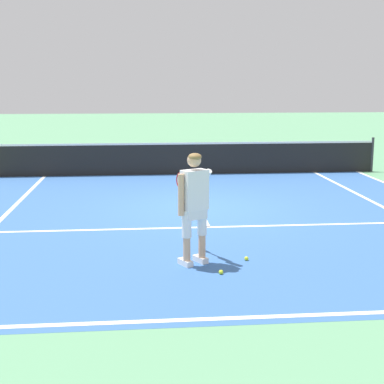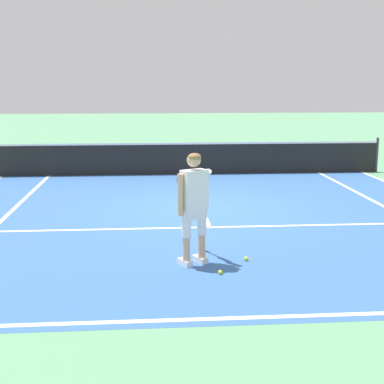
% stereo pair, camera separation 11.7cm
% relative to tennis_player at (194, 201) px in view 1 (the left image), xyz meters
% --- Properties ---
extents(ground_plane, '(80.00, 80.00, 0.00)m').
position_rel_tennis_player_xyz_m(ground_plane, '(0.48, 3.89, -0.99)').
color(ground_plane, '#609E70').
extents(court_inner_surface, '(10.98, 11.03, 0.00)m').
position_rel_tennis_player_xyz_m(court_inner_surface, '(0.48, 3.26, -0.99)').
color(court_inner_surface, '#3866A8').
rests_on(court_inner_surface, ground).
extents(line_baseline, '(10.98, 0.10, 0.01)m').
position_rel_tennis_player_xyz_m(line_baseline, '(0.48, -2.06, -0.99)').
color(line_baseline, white).
rests_on(line_baseline, ground).
extents(line_service, '(8.23, 0.10, 0.01)m').
position_rel_tennis_player_xyz_m(line_service, '(0.48, 2.17, -0.99)').
color(line_service, white).
rests_on(line_service, ground).
extents(line_centre_service, '(0.10, 6.40, 0.01)m').
position_rel_tennis_player_xyz_m(line_centre_service, '(0.48, 5.37, -0.99)').
color(line_centre_service, white).
rests_on(line_centre_service, ground).
extents(line_singles_left, '(0.10, 10.63, 0.01)m').
position_rel_tennis_player_xyz_m(line_singles_left, '(-3.63, 3.26, -0.99)').
color(line_singles_left, white).
rests_on(line_singles_left, ground).
extents(tennis_net, '(11.96, 0.08, 1.07)m').
position_rel_tennis_player_xyz_m(tennis_net, '(0.48, 8.57, -0.49)').
color(tennis_net, '#333338').
rests_on(tennis_net, ground).
extents(tennis_player, '(0.55, 1.23, 1.71)m').
position_rel_tennis_player_xyz_m(tennis_player, '(0.00, 0.00, 0.00)').
color(tennis_player, white).
rests_on(tennis_player, ground).
extents(tennis_ball_near_feet, '(0.07, 0.07, 0.07)m').
position_rel_tennis_player_xyz_m(tennis_ball_near_feet, '(0.35, -0.51, -0.96)').
color(tennis_ball_near_feet, '#CCE02D').
rests_on(tennis_ball_near_feet, ground).
extents(tennis_ball_by_baseline, '(0.07, 0.07, 0.07)m').
position_rel_tennis_player_xyz_m(tennis_ball_by_baseline, '(0.83, 0.08, -0.96)').
color(tennis_ball_by_baseline, '#CCE02D').
rests_on(tennis_ball_by_baseline, ground).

